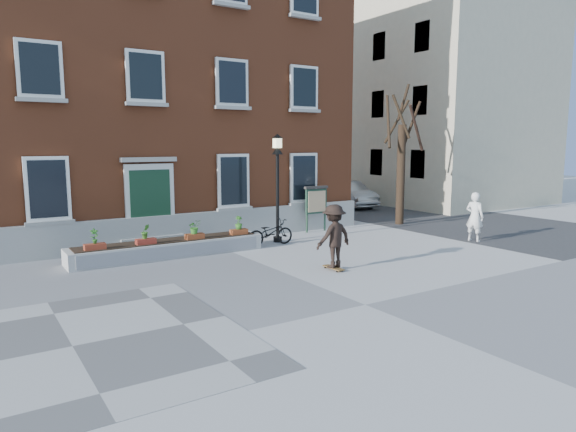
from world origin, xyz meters
TOP-DOWN VIEW (x-y plane):
  - ground at (0.00, 0.00)m, footprint 100.00×100.00m
  - checker_patch at (-6.00, 1.00)m, footprint 6.00×6.00m
  - bicycle at (1.64, 6.95)m, footprint 1.79×0.64m
  - parked_car at (11.10, 14.14)m, footprint 2.31×4.60m
  - bystander at (8.41, 3.58)m, footprint 0.57×0.74m
  - brick_building at (-2.00, 13.98)m, footprint 18.40×10.85m
  - planter_assembly at (-1.99, 7.18)m, footprint 6.20×1.12m
  - bare_tree at (9.01, 8.01)m, footprint 1.83×1.83m
  - side_street at (17.99, 19.78)m, footprint 15.20×36.00m
  - lamp_post at (2.21, 7.38)m, footprint 0.40×0.40m
  - notice_board at (4.70, 8.43)m, footprint 1.10×0.16m
  - skateboarder at (1.37, 2.94)m, footprint 1.22×0.78m

SIDE VIEW (x-z plane):
  - ground at x=0.00m, z-range 0.00..0.00m
  - checker_patch at x=-6.00m, z-range 0.00..0.01m
  - planter_assembly at x=-1.99m, z-range -0.27..0.88m
  - bicycle at x=1.64m, z-range 0.00..0.94m
  - parked_car at x=11.10m, z-range 0.00..1.45m
  - bystander at x=8.41m, z-range 0.00..1.83m
  - skateboarder at x=1.37m, z-range 0.03..1.92m
  - notice_board at x=4.70m, z-range 0.33..2.20m
  - lamp_post at x=2.21m, z-range 0.57..4.50m
  - bare_tree at x=9.01m, z-range -0.29..5.87m
  - brick_building at x=-2.00m, z-range 0.00..12.60m
  - side_street at x=17.99m, z-range -0.23..14.27m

